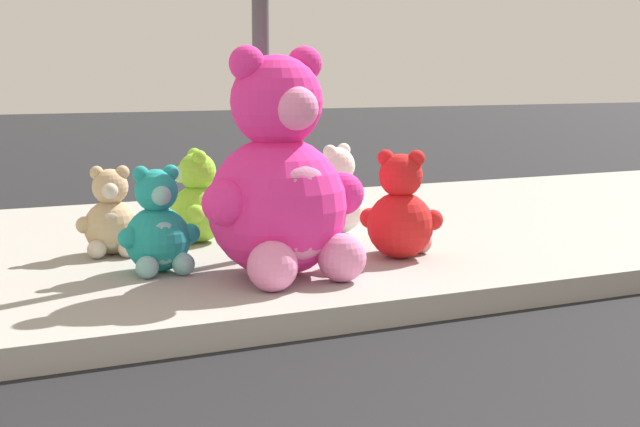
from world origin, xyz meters
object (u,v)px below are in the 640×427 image
object	(u,v)px
plush_pink_large	(281,186)
plush_teal	(158,230)
plush_white	(334,198)
plush_tan	(111,219)
plush_red	(401,215)
plush_lime	(195,205)

from	to	relation	value
plush_pink_large	plush_teal	xyz separation A→B (m)	(-0.62, 0.44, -0.28)
plush_white	plush_tan	bearing A→B (deg)	-177.37
plush_pink_large	plush_tan	bearing A→B (deg)	123.79
plush_tan	plush_white	size ratio (longest dim) A/B	0.88
plush_red	plush_tan	size ratio (longest dim) A/B	1.20
plush_red	plush_lime	distance (m)	1.53
plush_teal	plush_white	xyz separation A→B (m)	(1.59, 0.76, 0.01)
plush_pink_large	plush_teal	bearing A→B (deg)	145.02
plush_red	plush_lime	world-z (taller)	plush_red
plush_teal	plush_tan	size ratio (longest dim) A/B	1.10
plush_white	plush_red	bearing A→B (deg)	-91.37
plush_red	plush_pink_large	bearing A→B (deg)	-168.84
plush_pink_large	plush_lime	size ratio (longest dim) A/B	2.04
plush_teal	plush_tan	world-z (taller)	plush_teal
plush_red	plush_white	world-z (taller)	plush_red
plush_pink_large	plush_teal	size ratio (longest dim) A/B	2.08
plush_pink_large	plush_tan	distance (m)	1.38
plush_lime	plush_white	distance (m)	1.07
plush_lime	plush_tan	size ratio (longest dim) A/B	1.12
plush_teal	plush_tan	bearing A→B (deg)	100.38
plush_pink_large	plush_red	bearing A→B (deg)	11.16
plush_teal	plush_white	bearing A→B (deg)	25.61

